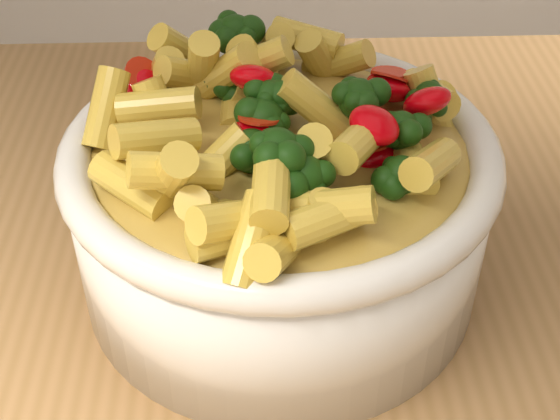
{
  "coord_description": "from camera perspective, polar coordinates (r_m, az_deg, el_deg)",
  "views": [
    {
      "loc": [
        -0.09,
        -0.32,
        1.26
      ],
      "look_at": [
        -0.07,
        0.06,
        0.95
      ],
      "focal_mm": 50.0,
      "sensor_mm": 36.0,
      "label": 1
    }
  ],
  "objects": [
    {
      "name": "serving_bowl",
      "position": [
        0.49,
        0.0,
        0.13
      ],
      "size": [
        0.26,
        0.26,
        0.11
      ],
      "color": "white",
      "rests_on": "table"
    },
    {
      "name": "pasta_salad",
      "position": [
        0.45,
        0.0,
        7.12
      ],
      "size": [
        0.21,
        0.21,
        0.05
      ],
      "color": "#FCC94F",
      "rests_on": "serving_bowl"
    }
  ]
}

